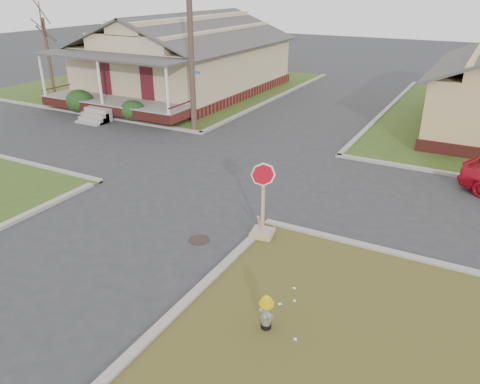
% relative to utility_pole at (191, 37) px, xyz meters
% --- Properties ---
extents(ground, '(120.00, 120.00, 0.00)m').
position_rel_utility_pole_xyz_m(ground, '(4.20, -8.90, -4.66)').
color(ground, '#2C2D2F').
rests_on(ground, ground).
extents(verge_far_left, '(19.00, 19.00, 0.05)m').
position_rel_utility_pole_xyz_m(verge_far_left, '(-8.80, 9.10, -4.64)').
color(verge_far_left, '#324E1C').
rests_on(verge_far_left, ground).
extents(curbs, '(80.00, 40.00, 0.12)m').
position_rel_utility_pole_xyz_m(curbs, '(4.20, -3.90, -4.66)').
color(curbs, gray).
rests_on(curbs, ground).
extents(manhole, '(0.64, 0.64, 0.01)m').
position_rel_utility_pole_xyz_m(manhole, '(6.40, -9.40, -4.66)').
color(manhole, black).
rests_on(manhole, ground).
extents(corner_house, '(10.10, 15.50, 5.30)m').
position_rel_utility_pole_xyz_m(corner_house, '(-5.80, 7.78, -2.38)').
color(corner_house, maroon).
rests_on(corner_house, ground).
extents(utility_pole, '(1.80, 0.28, 9.00)m').
position_rel_utility_pole_xyz_m(utility_pole, '(0.00, 0.00, 0.00)').
color(utility_pole, '#3D2B23').
rests_on(utility_pole, ground).
extents(tree_far_left, '(0.22, 0.22, 4.90)m').
position_rel_utility_pole_xyz_m(tree_far_left, '(-13.80, 3.10, -2.16)').
color(tree_far_left, '#3D2B23').
rests_on(tree_far_left, verge_far_left).
extents(fire_hydrant, '(0.32, 0.32, 0.85)m').
position_rel_utility_pole_xyz_m(fire_hydrant, '(9.85, -12.00, -4.15)').
color(fire_hydrant, black).
rests_on(fire_hydrant, ground).
extents(stop_sign, '(0.66, 0.65, 2.34)m').
position_rel_utility_pole_xyz_m(stop_sign, '(7.97, -8.33, -4.11)').
color(stop_sign, '#9E7A56').
rests_on(stop_sign, ground).
extents(hedge_left, '(1.61, 1.32, 1.23)m').
position_rel_utility_pole_xyz_m(hedge_left, '(-7.97, -0.03, -4.00)').
color(hedge_left, '#183714').
rests_on(hedge_left, verge_far_left).
extents(hedge_right, '(1.47, 1.20, 1.12)m').
position_rel_utility_pole_xyz_m(hedge_right, '(-3.95, -0.08, -4.05)').
color(hedge_right, '#183714').
rests_on(hedge_right, verge_far_left).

